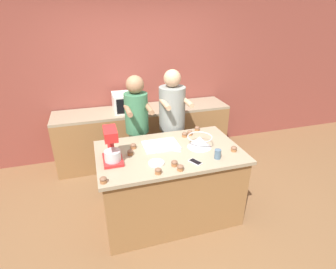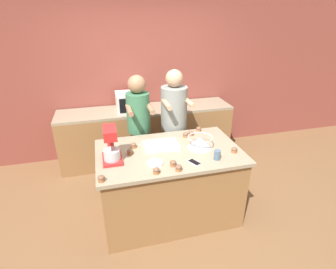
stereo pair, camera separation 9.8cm
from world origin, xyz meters
TOP-DOWN VIEW (x-y plane):
  - ground_plane at (0.00, 0.00)m, footprint 16.00×16.00m
  - back_wall at (0.00, 1.79)m, footprint 10.00×0.06m
  - island_counter at (0.00, 0.00)m, footprint 1.62×0.99m
  - back_counter at (0.00, 1.44)m, footprint 2.80×0.60m
  - person_left at (-0.23, 0.70)m, footprint 0.32×0.49m
  - person_right at (0.26, 0.70)m, footprint 0.36×0.52m
  - stand_mixer at (-0.63, -0.05)m, footprint 0.20×0.30m
  - mixing_bowl at (0.36, -0.01)m, footprint 0.29×0.29m
  - baking_tray at (-0.06, 0.13)m, footprint 0.41×0.30m
  - microwave_oven at (-0.24, 1.44)m, footprint 0.45×0.39m
  - cell_phone at (0.19, -0.32)m, footprint 0.13×0.16m
  - drinking_glass at (0.44, -0.31)m, footprint 0.07×0.07m
  - small_plate at (-0.21, -0.23)m, footprint 0.17×0.17m
  - knife at (0.01, 0.00)m, footprint 0.19×0.14m
  - cupcake_0 at (0.37, 0.33)m, footprint 0.07×0.07m
  - cupcake_1 at (-0.24, -0.41)m, footprint 0.07×0.07m
  - cupcake_2 at (-0.04, -0.32)m, footprint 0.07×0.07m
  - cupcake_3 at (-0.44, 0.03)m, footprint 0.07×0.07m
  - cupcake_4 at (0.69, -0.22)m, footprint 0.07×0.07m
  - cupcake_5 at (-0.01, -0.42)m, footprint 0.07×0.07m
  - cupcake_6 at (0.29, 0.30)m, footprint 0.07×0.07m
  - cupcake_7 at (0.51, 0.42)m, footprint 0.07×0.07m
  - cupcake_8 at (-0.76, -0.41)m, footprint 0.07×0.07m
  - cupcake_9 at (-0.38, 0.17)m, footprint 0.07×0.07m

SIDE VIEW (x-z plane):
  - ground_plane at x=0.00m, z-range 0.00..0.00m
  - island_counter at x=0.00m, z-range 0.00..0.89m
  - back_counter at x=0.00m, z-range 0.00..0.90m
  - person_left at x=-0.23m, z-range 0.06..1.67m
  - person_right at x=0.26m, z-range 0.04..1.69m
  - knife at x=0.01m, z-range 0.89..0.90m
  - cell_phone at x=0.19m, z-range 0.89..0.90m
  - small_plate at x=-0.21m, z-range 0.89..0.91m
  - baking_tray at x=-0.06m, z-range 0.89..0.93m
  - cupcake_0 at x=0.37m, z-range 0.89..0.95m
  - cupcake_1 at x=-0.24m, z-range 0.89..0.95m
  - cupcake_2 at x=-0.04m, z-range 0.89..0.95m
  - cupcake_3 at x=-0.44m, z-range 0.89..0.95m
  - cupcake_4 at x=0.69m, z-range 0.89..0.95m
  - cupcake_5 at x=-0.01m, z-range 0.89..0.95m
  - cupcake_6 at x=0.29m, z-range 0.89..0.95m
  - cupcake_7 at x=0.51m, z-range 0.89..0.95m
  - cupcake_8 at x=-0.76m, z-range 0.89..0.95m
  - cupcake_9 at x=-0.38m, z-range 0.89..0.95m
  - drinking_glass at x=0.44m, z-range 0.89..0.99m
  - mixing_bowl at x=0.36m, z-range 0.89..1.03m
  - microwave_oven at x=-0.24m, z-range 0.90..1.18m
  - stand_mixer at x=-0.63m, z-range 0.87..1.24m
  - back_wall at x=0.00m, z-range 0.00..2.70m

